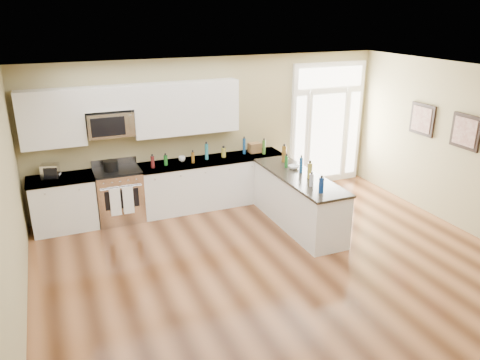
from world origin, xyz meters
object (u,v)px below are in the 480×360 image
object	(u,v)px
kitchen_range	(119,195)
toaster_oven	(50,171)
peninsula_cabinet	(298,202)
stockpot	(111,165)

from	to	relation	value
kitchen_range	toaster_oven	world-z (taller)	toaster_oven
peninsula_cabinet	kitchen_range	bearing A→B (deg)	153.06
kitchen_range	toaster_oven	distance (m)	1.23
kitchen_range	stockpot	world-z (taller)	stockpot
toaster_oven	stockpot	bearing A→B (deg)	11.23
toaster_oven	kitchen_range	bearing A→B (deg)	10.61
stockpot	toaster_oven	world-z (taller)	toaster_oven
kitchen_range	stockpot	size ratio (longest dim) A/B	4.27
peninsula_cabinet	stockpot	world-z (taller)	stockpot
peninsula_cabinet	stockpot	bearing A→B (deg)	153.57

